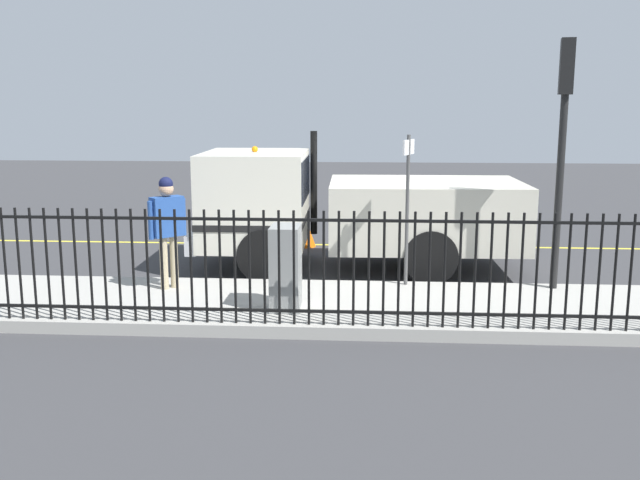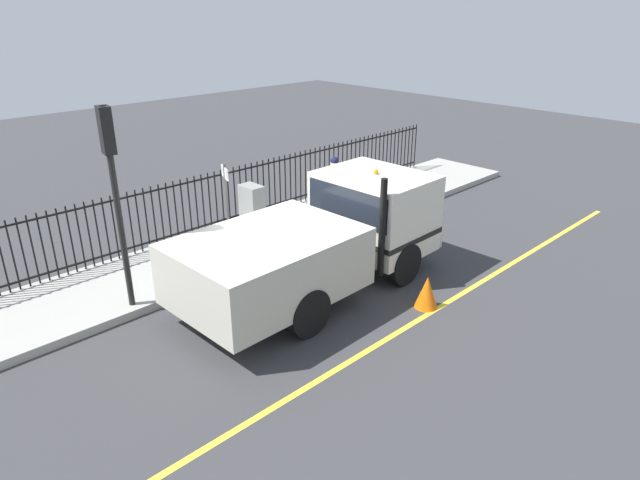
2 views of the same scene
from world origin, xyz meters
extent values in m
plane|color=#38383A|center=(0.00, 0.00, 0.00)|extent=(50.46, 50.46, 0.00)
cube|color=#A3A099|center=(2.79, 0.00, 0.09)|extent=(2.64, 22.94, 0.18)
cube|color=yellow|center=(-2.49, 0.00, 0.00)|extent=(0.12, 20.64, 0.01)
cube|color=silver|center=(-0.16, -2.67, 1.36)|extent=(2.49, 1.97, 1.76)
cube|color=black|center=(-0.16, -2.67, 1.74)|extent=(2.29, 2.00, 0.77)
cube|color=beige|center=(-0.23, 0.56, 1.09)|extent=(2.52, 3.65, 1.21)
cube|color=silver|center=(-0.14, -3.71, 0.63)|extent=(2.33, 0.25, 0.36)
cube|color=black|center=(-0.16, -2.67, 0.97)|extent=(2.51, 1.99, 0.12)
cylinder|color=black|center=(0.94, -2.36, 0.48)|extent=(0.32, 0.97, 0.96)
cylinder|color=black|center=(-1.27, -2.41, 0.48)|extent=(0.32, 0.97, 0.96)
cylinder|color=black|center=(0.87, 0.59, 0.48)|extent=(0.32, 0.97, 0.96)
cylinder|color=black|center=(-1.33, 0.54, 0.48)|extent=(0.32, 0.97, 0.96)
sphere|color=orange|center=(-0.16, -2.67, 2.29)|extent=(0.12, 0.12, 0.12)
cylinder|color=black|center=(-1.26, -1.63, 1.53)|extent=(0.14, 0.14, 2.11)
cube|color=#264C99|center=(2.18, -3.73, 1.36)|extent=(0.52, 0.53, 0.64)
sphere|color=tan|center=(2.18, -3.73, 1.80)|extent=(0.24, 0.24, 0.24)
sphere|color=#14193F|center=(2.18, -3.73, 1.88)|extent=(0.23, 0.23, 0.23)
cylinder|color=tan|center=(2.24, -3.80, 0.61)|extent=(0.13, 0.13, 0.86)
cylinder|color=tan|center=(2.11, -3.67, 0.61)|extent=(0.13, 0.13, 0.86)
cylinder|color=#264C99|center=(2.37, -3.94, 1.33)|extent=(0.09, 0.09, 0.61)
cylinder|color=#264C99|center=(1.98, -3.53, 1.33)|extent=(0.09, 0.09, 0.61)
cylinder|color=black|center=(3.97, -5.53, 0.96)|extent=(0.04, 0.04, 1.57)
cylinder|color=black|center=(3.97, -5.33, 0.96)|extent=(0.04, 0.04, 1.57)
cylinder|color=black|center=(3.97, -5.13, 0.96)|extent=(0.04, 0.04, 1.57)
cylinder|color=black|center=(3.97, -4.92, 0.96)|extent=(0.04, 0.04, 1.57)
cylinder|color=black|center=(3.97, -4.72, 0.96)|extent=(0.04, 0.04, 1.57)
cylinder|color=black|center=(3.97, -4.52, 0.96)|extent=(0.04, 0.04, 1.57)
cylinder|color=black|center=(3.97, -4.32, 0.96)|extent=(0.04, 0.04, 1.57)
cylinder|color=black|center=(3.97, -4.12, 0.96)|extent=(0.04, 0.04, 1.57)
cylinder|color=black|center=(3.97, -3.92, 0.96)|extent=(0.04, 0.04, 1.57)
cylinder|color=black|center=(3.97, -3.72, 0.96)|extent=(0.04, 0.04, 1.57)
cylinder|color=black|center=(3.97, -3.52, 0.96)|extent=(0.04, 0.04, 1.57)
cylinder|color=black|center=(3.97, -3.32, 0.96)|extent=(0.04, 0.04, 1.57)
cylinder|color=black|center=(3.97, -3.12, 0.96)|extent=(0.04, 0.04, 1.57)
cylinder|color=black|center=(3.97, -2.91, 0.96)|extent=(0.04, 0.04, 1.57)
cylinder|color=black|center=(3.97, -2.71, 0.96)|extent=(0.04, 0.04, 1.57)
cylinder|color=black|center=(3.97, -2.51, 0.96)|extent=(0.04, 0.04, 1.57)
cylinder|color=black|center=(3.97, -2.31, 0.96)|extent=(0.04, 0.04, 1.57)
cylinder|color=black|center=(3.97, -2.11, 0.96)|extent=(0.04, 0.04, 1.57)
cylinder|color=black|center=(3.97, -1.91, 0.96)|extent=(0.04, 0.04, 1.57)
cylinder|color=black|center=(3.97, -1.71, 0.96)|extent=(0.04, 0.04, 1.57)
cylinder|color=black|center=(3.97, -1.51, 0.96)|extent=(0.04, 0.04, 1.57)
cylinder|color=black|center=(3.97, -1.31, 0.96)|extent=(0.04, 0.04, 1.57)
cylinder|color=black|center=(3.97, -1.11, 0.96)|extent=(0.04, 0.04, 1.57)
cylinder|color=black|center=(3.97, -0.90, 0.96)|extent=(0.04, 0.04, 1.57)
cylinder|color=black|center=(3.97, -0.70, 0.96)|extent=(0.04, 0.04, 1.57)
cylinder|color=black|center=(3.97, -0.50, 0.96)|extent=(0.04, 0.04, 1.57)
cylinder|color=black|center=(3.97, -0.30, 0.96)|extent=(0.04, 0.04, 1.57)
cylinder|color=black|center=(3.97, -0.10, 0.96)|extent=(0.04, 0.04, 1.57)
cylinder|color=black|center=(3.97, 0.10, 0.96)|extent=(0.04, 0.04, 1.57)
cylinder|color=black|center=(3.97, 0.30, 0.96)|extent=(0.04, 0.04, 1.57)
cylinder|color=black|center=(3.97, 0.50, 0.96)|extent=(0.04, 0.04, 1.57)
cylinder|color=black|center=(3.97, 0.70, 0.96)|extent=(0.04, 0.04, 1.57)
cylinder|color=black|center=(3.97, 0.90, 0.96)|extent=(0.04, 0.04, 1.57)
cylinder|color=black|center=(3.97, 1.11, 0.96)|extent=(0.04, 0.04, 1.57)
cylinder|color=black|center=(3.97, 1.31, 0.96)|extent=(0.04, 0.04, 1.57)
cylinder|color=black|center=(3.97, 1.51, 0.96)|extent=(0.04, 0.04, 1.57)
cylinder|color=black|center=(3.97, 1.71, 0.96)|extent=(0.04, 0.04, 1.57)
cylinder|color=black|center=(3.97, 1.91, 0.96)|extent=(0.04, 0.04, 1.57)
cylinder|color=black|center=(3.97, 2.11, 0.96)|extent=(0.04, 0.04, 1.57)
cylinder|color=black|center=(3.97, 2.31, 0.96)|extent=(0.04, 0.04, 1.57)
cylinder|color=black|center=(3.97, 2.51, 0.96)|extent=(0.04, 0.04, 1.57)
cylinder|color=black|center=(3.97, 2.71, 0.96)|extent=(0.04, 0.04, 1.57)
cylinder|color=black|center=(3.97, 2.91, 0.96)|extent=(0.04, 0.04, 1.57)
cube|color=black|center=(3.97, 0.00, 1.62)|extent=(0.04, 19.50, 0.04)
cube|color=black|center=(3.97, 0.00, 0.37)|extent=(0.04, 19.50, 0.04)
cylinder|color=black|center=(1.74, 2.51, 2.15)|extent=(0.12, 0.12, 3.95)
cube|color=black|center=(1.74, 2.51, 3.70)|extent=(0.33, 0.26, 0.85)
sphere|color=red|center=(1.74, 2.51, 3.96)|extent=(0.16, 0.16, 0.16)
sphere|color=yellow|center=(1.74, 2.51, 3.70)|extent=(0.16, 0.16, 0.16)
sphere|color=green|center=(1.74, 2.51, 3.45)|extent=(0.16, 0.16, 0.16)
cube|color=gray|center=(3.21, -1.71, 0.79)|extent=(0.63, 0.42, 1.23)
cone|color=orange|center=(-2.28, -1.91, 0.34)|extent=(0.48, 0.48, 0.69)
cylinder|color=#4C4C4C|center=(1.68, 0.12, 1.41)|extent=(0.06, 0.06, 2.47)
cube|color=white|center=(1.68, 0.12, 2.45)|extent=(0.48, 0.21, 0.24)
camera|label=1|loc=(13.35, -0.52, 3.16)|focal=40.36mm
camera|label=2|loc=(-7.98, 6.65, 5.81)|focal=31.40mm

